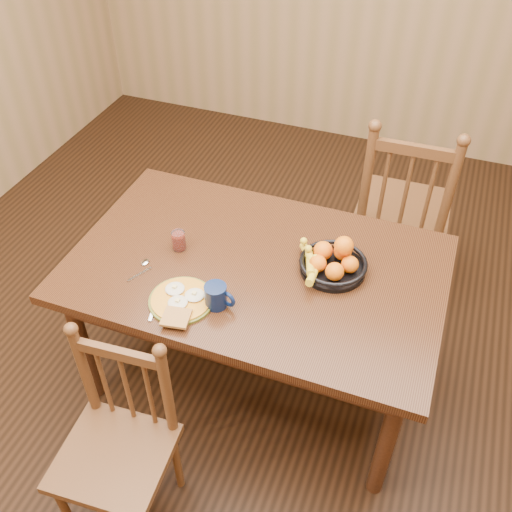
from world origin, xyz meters
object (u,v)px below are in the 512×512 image
(chair_far, at_px, (403,209))
(breakfast_plate, at_px, (181,300))
(chair_near, at_px, (118,446))
(fruit_bowl, at_px, (332,262))
(coffee_mug, at_px, (217,296))
(dining_table, at_px, (256,279))

(chair_far, height_order, breakfast_plate, chair_far)
(chair_near, height_order, fruit_bowl, fruit_bowl)
(chair_near, bearing_deg, fruit_bowl, 53.59)
(breakfast_plate, bearing_deg, chair_far, 59.94)
(coffee_mug, bearing_deg, fruit_bowl, 43.58)
(chair_far, xyz_separation_m, coffee_mug, (-0.58, -1.20, 0.27))
(dining_table, height_order, fruit_bowl, fruit_bowl)
(chair_near, xyz_separation_m, breakfast_plate, (0.05, 0.50, 0.32))
(chair_far, relative_size, fruit_bowl, 3.35)
(chair_near, xyz_separation_m, fruit_bowl, (0.57, 0.90, 0.36))
(breakfast_plate, bearing_deg, fruit_bowl, 37.48)
(dining_table, height_order, chair_far, chair_far)
(dining_table, relative_size, coffee_mug, 11.97)
(dining_table, distance_m, coffee_mug, 0.31)
(breakfast_plate, bearing_deg, chair_near, -96.00)
(chair_far, bearing_deg, chair_near, 64.73)
(chair_far, distance_m, chair_near, 1.90)
(chair_far, bearing_deg, coffee_mug, 62.94)
(chair_near, bearing_deg, chair_far, 62.07)
(coffee_mug, bearing_deg, dining_table, 77.28)
(dining_table, bearing_deg, fruit_bowl, 14.46)
(dining_table, bearing_deg, chair_near, -107.40)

